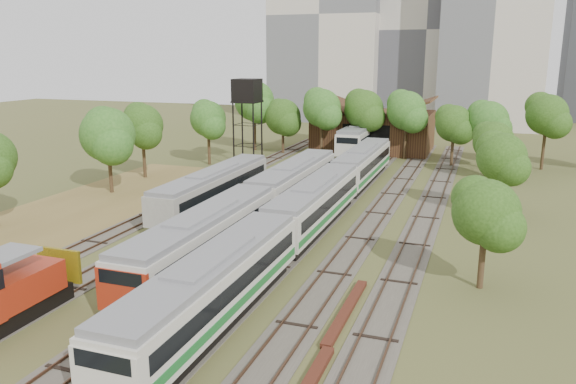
% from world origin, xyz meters
% --- Properties ---
extents(ground, '(240.00, 240.00, 0.00)m').
position_xyz_m(ground, '(0.00, 0.00, 0.00)').
color(ground, '#475123').
rests_on(ground, ground).
extents(dry_grass_patch, '(14.00, 60.00, 0.04)m').
position_xyz_m(dry_grass_patch, '(-18.00, 8.00, 0.02)').
color(dry_grass_patch, brown).
rests_on(dry_grass_patch, ground).
extents(tracks, '(24.60, 80.00, 0.19)m').
position_xyz_m(tracks, '(-0.67, 25.00, 0.04)').
color(tracks, '#4C473D').
rests_on(tracks, ground).
extents(railcar_red_set, '(2.99, 34.58, 3.70)m').
position_xyz_m(railcar_red_set, '(-2.00, 17.24, 1.95)').
color(railcar_red_set, black).
rests_on(railcar_red_set, ground).
extents(railcar_green_set, '(2.92, 52.08, 3.61)m').
position_xyz_m(railcar_green_set, '(2.00, 19.40, 1.91)').
color(railcar_green_set, black).
rests_on(railcar_green_set, ground).
extents(railcar_rear, '(3.25, 16.08, 4.03)m').
position_xyz_m(railcar_rear, '(-2.00, 54.20, 2.13)').
color(railcar_rear, black).
rests_on(railcar_rear, ground).
extents(old_grey_coach, '(2.79, 18.00, 3.45)m').
position_xyz_m(old_grey_coach, '(-8.00, 21.76, 1.88)').
color(old_grey_coach, black).
rests_on(old_grey_coach, ground).
extents(water_tower, '(3.04, 3.04, 10.53)m').
position_xyz_m(water_tower, '(-13.20, 41.14, 8.88)').
color(water_tower, black).
rests_on(water_tower, ground).
extents(rail_pile_near, '(0.54, 8.04, 0.27)m').
position_xyz_m(rail_pile_near, '(8.00, 5.42, 0.13)').
color(rail_pile_near, '#532417').
rests_on(rail_pile_near, ground).
extents(maintenance_shed, '(16.45, 11.55, 7.58)m').
position_xyz_m(maintenance_shed, '(-1.00, 57.98, 2.91)').
color(maintenance_shed, '#331D12').
rests_on(maintenance_shed, ground).
extents(tree_band_left, '(8.02, 54.63, 8.65)m').
position_xyz_m(tree_band_left, '(-20.18, 13.82, 5.76)').
color(tree_band_left, '#382616').
rests_on(tree_band_left, ground).
extents(tree_band_far, '(49.28, 8.25, 9.81)m').
position_xyz_m(tree_band_far, '(1.76, 51.23, 6.06)').
color(tree_band_far, '#382616').
rests_on(tree_band_far, ground).
extents(tree_band_right, '(4.92, 35.78, 7.10)m').
position_xyz_m(tree_band_right, '(15.07, 29.44, 4.54)').
color(tree_band_right, '#382616').
rests_on(tree_band_right, ground).
extents(tower_left, '(22.00, 16.00, 42.00)m').
position_xyz_m(tower_left, '(-18.00, 95.00, 21.00)').
color(tower_left, beige).
rests_on(tower_left, ground).
extents(tower_centre, '(20.00, 18.00, 36.00)m').
position_xyz_m(tower_centre, '(2.00, 100.00, 18.00)').
color(tower_centre, '#BBB4A9').
rests_on(tower_centre, ground).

